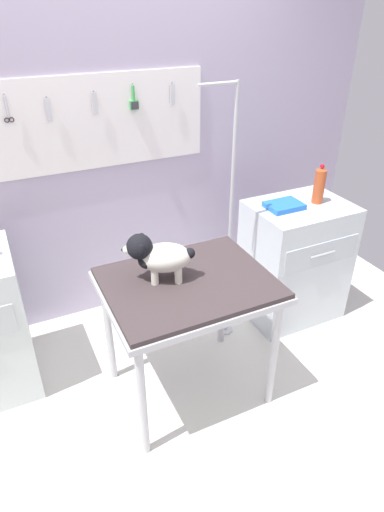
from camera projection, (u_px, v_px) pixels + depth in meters
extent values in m
cube|color=silver|center=(194.00, 415.00, 2.58)|extent=(4.40, 4.00, 0.04)
cube|color=#AFA4BE|center=(114.00, 161.00, 2.97)|extent=(4.00, 0.06, 2.30)
cube|color=white|center=(97.00, 123.00, 2.76)|extent=(1.47, 0.02, 0.59)
cylinder|color=gray|center=(4.00, 94.00, 2.46)|extent=(0.01, 0.02, 0.01)
cube|color=silver|center=(5.00, 107.00, 2.48)|extent=(0.01, 0.00, 0.11)
cube|color=silver|center=(8.00, 107.00, 2.49)|extent=(0.01, 0.00, 0.11)
torus|color=black|center=(7.00, 120.00, 2.52)|extent=(0.03, 0.01, 0.03)
torus|color=black|center=(12.00, 120.00, 2.53)|extent=(0.03, 0.01, 0.03)
cylinder|color=gray|center=(46.00, 97.00, 2.56)|extent=(0.01, 0.02, 0.01)
cube|color=silver|center=(49.00, 110.00, 2.59)|extent=(0.03, 0.01, 0.13)
cylinder|color=gray|center=(93.00, 91.00, 2.66)|extent=(0.01, 0.02, 0.01)
cube|color=silver|center=(95.00, 104.00, 2.69)|extent=(0.03, 0.01, 0.13)
cylinder|color=gray|center=(132.00, 84.00, 2.74)|extent=(0.01, 0.02, 0.01)
cylinder|color=green|center=(133.00, 93.00, 2.76)|extent=(0.02, 0.02, 0.09)
cube|color=green|center=(134.00, 105.00, 2.80)|extent=(0.06, 0.02, 0.06)
cube|color=#333338|center=(135.00, 105.00, 2.78)|extent=(0.05, 0.01, 0.05)
cylinder|color=gray|center=(172.00, 82.00, 2.84)|extent=(0.01, 0.02, 0.01)
cube|color=silver|center=(173.00, 95.00, 2.87)|extent=(0.03, 0.01, 0.13)
cylinder|color=#B7B7BC|center=(142.00, 402.00, 2.17)|extent=(0.04, 0.04, 0.75)
cylinder|color=#B7B7BC|center=(274.00, 354.00, 2.46)|extent=(0.04, 0.04, 0.75)
cylinder|color=#B7B7BC|center=(109.00, 331.00, 2.63)|extent=(0.04, 0.04, 0.75)
cylinder|color=#B7B7BC|center=(223.00, 298.00, 2.92)|extent=(0.04, 0.04, 0.75)
cube|color=#B7B7BC|center=(188.00, 287.00, 2.34)|extent=(0.91, 0.72, 0.03)
cube|color=#3A3031|center=(188.00, 282.00, 2.33)|extent=(0.88, 0.70, 0.03)
cylinder|color=#B7B7BC|center=(225.00, 329.00, 3.21)|extent=(0.11, 0.11, 0.01)
cylinder|color=#B7B7BC|center=(230.00, 225.00, 2.76)|extent=(0.02, 0.02, 1.74)
cylinder|color=#B7B7BC|center=(218.00, 83.00, 2.28)|extent=(0.24, 0.02, 0.02)
cylinder|color=silver|center=(155.00, 276.00, 2.27)|extent=(0.04, 0.04, 0.09)
cylinder|color=silver|center=(154.00, 268.00, 2.34)|extent=(0.04, 0.04, 0.09)
cylinder|color=silver|center=(179.00, 275.00, 2.28)|extent=(0.04, 0.04, 0.09)
cylinder|color=silver|center=(178.00, 267.00, 2.35)|extent=(0.04, 0.04, 0.09)
ellipsoid|color=silver|center=(165.00, 258.00, 2.27)|extent=(0.31, 0.25, 0.15)
ellipsoid|color=black|center=(147.00, 260.00, 2.26)|extent=(0.13, 0.15, 0.08)
sphere|color=black|center=(139.00, 247.00, 2.22)|extent=(0.14, 0.14, 0.14)
ellipsoid|color=silver|center=(128.00, 250.00, 2.22)|extent=(0.08, 0.07, 0.04)
sphere|color=black|center=(123.00, 250.00, 2.22)|extent=(0.02, 0.02, 0.02)
ellipsoid|color=black|center=(142.00, 250.00, 2.16)|extent=(0.05, 0.04, 0.07)
ellipsoid|color=black|center=(142.00, 239.00, 2.26)|extent=(0.05, 0.04, 0.07)
sphere|color=black|center=(190.00, 253.00, 2.27)|extent=(0.06, 0.06, 0.06)
cube|color=silver|center=(294.00, 261.00, 3.19)|extent=(0.68, 0.52, 0.89)
cube|color=#B0B9C0|center=(322.00, 254.00, 2.89)|extent=(0.60, 0.01, 0.18)
cylinder|color=#99999E|center=(323.00, 255.00, 2.88)|extent=(0.20, 0.02, 0.02)
cylinder|color=#B84A22|center=(319.00, 187.00, 2.94)|extent=(0.08, 0.08, 0.23)
cone|color=#B84A22|center=(322.00, 169.00, 2.88)|extent=(0.08, 0.08, 0.02)
cylinder|color=red|center=(322.00, 166.00, 2.87)|extent=(0.03, 0.03, 0.02)
cube|color=blue|center=(284.00, 206.00, 2.91)|extent=(0.24, 0.18, 0.04)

